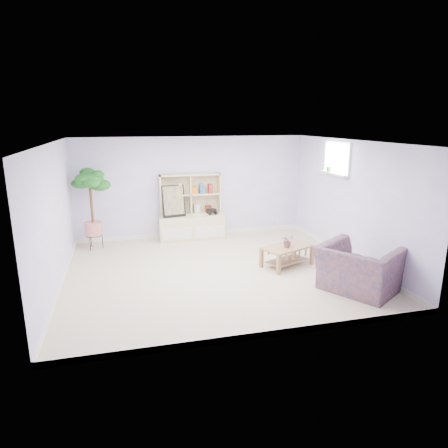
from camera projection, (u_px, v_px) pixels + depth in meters
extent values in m
cube|color=beige|center=(216.00, 271.00, 7.55)|extent=(5.50, 5.00, 0.01)
cube|color=silver|center=(216.00, 142.00, 6.94)|extent=(5.50, 5.00, 0.01)
cube|color=#BEBAEE|center=(192.00, 187.00, 9.59)|extent=(5.50, 0.01, 2.40)
cube|color=#BEBAEE|center=(263.00, 251.00, 4.90)|extent=(5.50, 0.01, 2.40)
cube|color=#BEBAEE|center=(54.00, 218.00, 6.59)|extent=(0.01, 5.00, 2.40)
cube|color=#BEBAEE|center=(351.00, 202.00, 7.90)|extent=(0.01, 5.00, 2.40)
cube|color=white|center=(334.00, 174.00, 8.32)|extent=(0.14, 1.00, 0.04)
imported|color=#14501F|center=(287.00, 241.00, 7.62)|extent=(0.28, 0.26, 0.25)
imported|color=navy|center=(359.00, 266.00, 6.56)|extent=(1.51, 1.56, 0.88)
imported|color=#146818|center=(329.00, 166.00, 8.49)|extent=(0.14, 0.13, 0.22)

